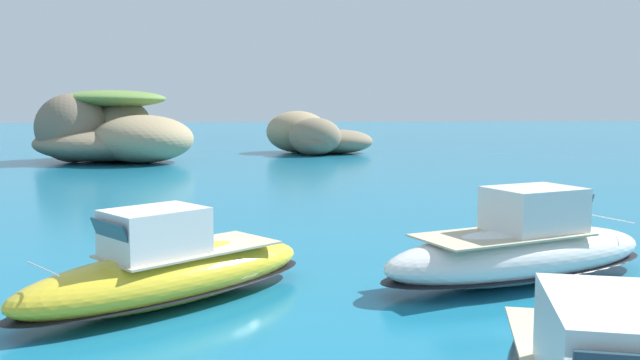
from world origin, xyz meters
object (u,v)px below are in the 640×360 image
object	(u,v)px
islet_small	(315,137)
islet_large	(114,135)
motorboat_white	(522,250)
motorboat_yellow	(169,271)

from	to	relation	value
islet_small	islet_large	bearing A→B (deg)	-160.29
islet_large	islet_small	bearing A→B (deg)	19.71
islet_small	motorboat_white	distance (m)	53.83
motorboat_yellow	islet_small	bearing A→B (deg)	79.87
islet_small	motorboat_white	xyz separation A→B (m)	(0.76, -53.82, -0.83)
islet_large	motorboat_white	distance (m)	51.12
islet_large	motorboat_yellow	xyz separation A→B (m)	(10.63, -47.53, -1.56)
motorboat_white	motorboat_yellow	size ratio (longest dim) A/B	1.17
islet_large	islet_small	xyz separation A→B (m)	(20.42, 7.32, -0.65)
islet_large	islet_small	world-z (taller)	islet_large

